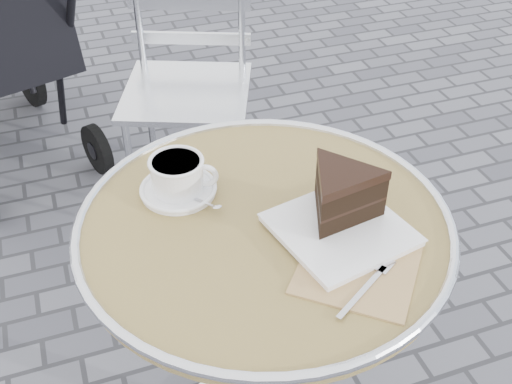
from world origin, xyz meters
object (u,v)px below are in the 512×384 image
object	(u,v)px
cafe_table	(264,282)
bistro_chair	(189,54)
cappuccino_set	(178,178)
cake_plate_set	(342,202)

from	to	relation	value
cafe_table	bistro_chair	xyz separation A→B (m)	(0.13, 1.07, -0.00)
bistro_chair	cafe_table	bearing A→B (deg)	-74.42
cappuccino_set	cake_plate_set	size ratio (longest dim) A/B	0.45
cafe_table	cappuccino_set	xyz separation A→B (m)	(-0.13, 0.14, 0.20)
cappuccino_set	cake_plate_set	bearing A→B (deg)	-15.11
cappuccino_set	bistro_chair	distance (m)	0.99
cappuccino_set	cake_plate_set	world-z (taller)	cake_plate_set
cappuccino_set	bistro_chair	world-z (taller)	bistro_chair
cafe_table	cappuccino_set	distance (m)	0.28
cake_plate_set	bistro_chair	size ratio (longest dim) A/B	0.41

